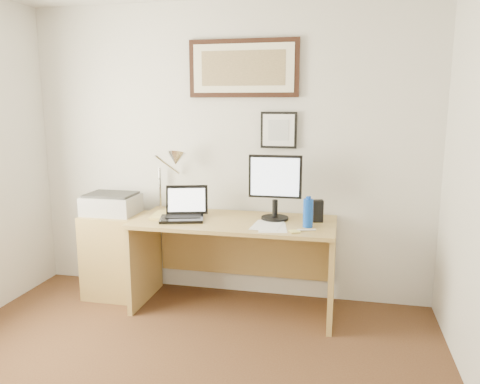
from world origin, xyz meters
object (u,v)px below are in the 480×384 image
(lcd_monitor, at_px, (275,184))
(side_cabinet, at_px, (116,255))
(desk, at_px, (237,245))
(laptop, at_px, (184,212))
(water_bottle, at_px, (308,213))
(printer, at_px, (111,204))
(book, at_px, (153,215))

(lcd_monitor, bearing_deg, side_cabinet, -178.27)
(desk, relative_size, laptop, 4.07)
(water_bottle, xyz_separation_m, desk, (-0.59, 0.16, -0.34))
(water_bottle, distance_m, lcd_monitor, 0.37)
(printer, bearing_deg, side_cabinet, -35.00)
(side_cabinet, distance_m, water_bottle, 1.73)
(desk, xyz_separation_m, laptop, (-0.41, -0.13, 0.29))
(lcd_monitor, bearing_deg, desk, -178.81)
(book, xyz_separation_m, desk, (0.69, 0.09, -0.25))
(side_cabinet, relative_size, desk, 0.46)
(side_cabinet, xyz_separation_m, printer, (-0.03, 0.02, 0.45))
(water_bottle, height_order, desk, water_bottle)
(book, relative_size, printer, 0.64)
(side_cabinet, distance_m, lcd_monitor, 1.54)
(lcd_monitor, xyz_separation_m, printer, (-1.41, -0.02, -0.22))
(water_bottle, relative_size, laptop, 0.55)
(book, bearing_deg, laptop, -7.08)
(water_bottle, xyz_separation_m, book, (-1.28, 0.07, -0.10))
(book, relative_size, lcd_monitor, 0.54)
(printer, bearing_deg, lcd_monitor, 0.78)
(desk, bearing_deg, side_cabinet, -178.11)
(lcd_monitor, bearing_deg, book, -174.39)
(lcd_monitor, bearing_deg, laptop, -169.57)
(water_bottle, xyz_separation_m, printer, (-1.69, 0.15, -0.04))
(side_cabinet, bearing_deg, desk, 1.89)
(side_cabinet, height_order, printer, printer)
(desk, height_order, lcd_monitor, lcd_monitor)
(laptop, bearing_deg, printer, 170.72)
(side_cabinet, bearing_deg, printer, 145.00)
(desk, xyz_separation_m, printer, (-1.10, -0.01, 0.30))
(side_cabinet, bearing_deg, laptop, -7.82)
(desk, relative_size, printer, 3.64)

